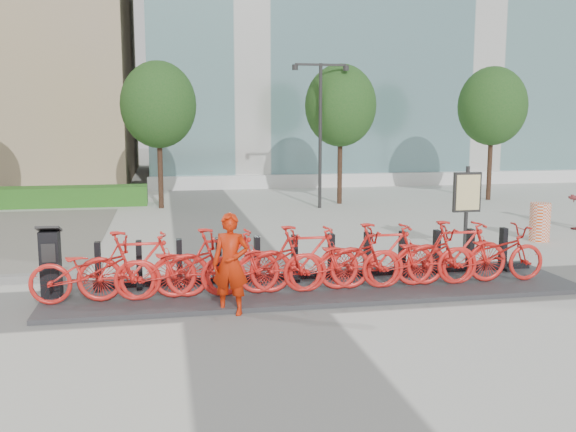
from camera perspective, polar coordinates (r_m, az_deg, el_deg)
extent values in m
plane|color=#B6B7B2|center=(11.35, -3.53, -7.26)|extent=(120.00, 120.00, 0.00)
cube|color=#296F23|center=(24.45, -19.44, 1.64)|extent=(6.00, 1.20, 0.70)
cylinder|color=#543425|center=(22.88, -11.29, 4.42)|extent=(0.18, 0.18, 3.00)
ellipsoid|color=#164617|center=(22.83, -11.45, 9.68)|extent=(2.60, 2.60, 2.99)
cylinder|color=#543425|center=(23.76, 4.63, 4.70)|extent=(0.18, 0.18, 3.00)
ellipsoid|color=#164617|center=(23.72, 4.69, 9.77)|extent=(2.60, 2.60, 2.99)
cylinder|color=#543425|center=(26.03, 17.50, 4.67)|extent=(0.18, 0.18, 3.00)
ellipsoid|color=#164617|center=(25.99, 17.71, 9.29)|extent=(2.60, 2.60, 2.99)
cylinder|color=black|center=(22.50, 2.88, 7.05)|extent=(0.12, 0.12, 5.00)
cube|color=black|center=(22.46, 1.79, 13.31)|extent=(0.90, 0.08, 0.08)
cube|color=black|center=(22.68, 4.06, 13.25)|extent=(0.90, 0.08, 0.08)
cylinder|color=black|center=(22.36, 0.63, 13.08)|extent=(0.20, 0.20, 0.18)
cylinder|color=black|center=(22.79, 5.18, 12.96)|extent=(0.20, 0.20, 0.18)
cube|color=#36363A|center=(11.85, 2.55, -6.37)|extent=(9.60, 2.40, 0.08)
imported|color=red|center=(11.12, -16.97, -4.68)|extent=(2.04, 0.71, 1.07)
imported|color=red|center=(11.06, -13.26, -4.30)|extent=(1.98, 0.56, 1.19)
imported|color=red|center=(11.06, -9.51, -4.49)|extent=(2.04, 0.71, 1.07)
imported|color=red|center=(11.09, -5.79, -4.07)|extent=(1.98, 0.56, 1.19)
imported|color=red|center=(11.19, -2.10, -4.23)|extent=(2.04, 0.71, 1.07)
imported|color=red|center=(11.31, 1.51, -3.79)|extent=(1.98, 0.56, 1.19)
imported|color=red|center=(11.49, 5.02, -3.91)|extent=(2.04, 0.71, 1.07)
imported|color=red|center=(11.70, 8.42, -3.46)|extent=(1.98, 0.56, 1.19)
imported|color=red|center=(11.97, 11.68, -3.56)|extent=(2.04, 0.71, 1.07)
imported|color=red|center=(12.25, 14.80, -3.11)|extent=(1.98, 0.56, 1.19)
imported|color=red|center=(12.59, 17.75, -3.20)|extent=(2.04, 0.71, 1.07)
cube|color=black|center=(11.68, -20.35, -4.04)|extent=(0.33, 0.29, 1.14)
cube|color=black|center=(11.57, -20.51, -1.08)|extent=(0.40, 0.34, 0.15)
cube|color=black|center=(11.49, -20.52, -3.11)|extent=(0.23, 0.03, 0.32)
imported|color=#BC2006|center=(10.27, -5.13, -4.27)|extent=(0.70, 0.59, 1.64)
cylinder|color=#F34301|center=(17.64, 21.48, -0.50)|extent=(0.60, 0.60, 0.99)
cylinder|color=black|center=(15.42, 15.56, 0.52)|extent=(0.09, 0.09, 2.03)
cube|color=black|center=(15.37, 15.63, 2.05)|extent=(0.67, 0.10, 0.92)
cube|color=#F6E194|center=(15.32, 15.72, 2.03)|extent=(0.57, 0.02, 0.81)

